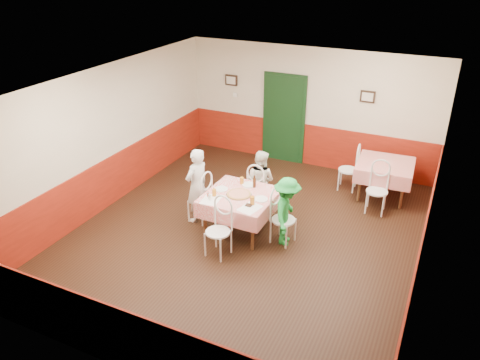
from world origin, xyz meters
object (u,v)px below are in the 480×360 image
at_px(second_table, 383,180).
at_px(main_table, 240,213).
at_px(glass_a, 214,193).
at_px(chair_second_b, 377,192).
at_px(glass_b, 252,201).
at_px(beer_bottle, 254,182).
at_px(diner_far, 260,181).
at_px(chair_second_a, 348,170).
at_px(pizza, 239,194).
at_px(wallet, 249,205).
at_px(glass_c, 242,181).
at_px(chair_far, 259,190).
at_px(diner_left, 197,186).
at_px(chair_left, 200,200).
at_px(diner_right, 287,212).
at_px(chair_right, 283,220).
at_px(chair_near, 218,232).

bearing_deg(second_table, main_table, -130.08).
bearing_deg(glass_a, chair_second_b, 38.85).
relative_size(glass_b, beer_bottle, 0.69).
distance_m(chair_second_b, diner_far, 2.31).
relative_size(chair_second_a, chair_second_b, 1.00).
bearing_deg(pizza, wallet, -41.71).
xyz_separation_m(pizza, glass_c, (-0.14, 0.42, 0.05)).
relative_size(main_table, diner_far, 0.96).
xyz_separation_m(chair_far, glass_b, (0.34, -1.09, 0.38)).
bearing_deg(diner_left, glass_a, 78.16).
relative_size(chair_second_b, glass_b, 6.07).
xyz_separation_m(chair_second_a, beer_bottle, (-1.26, -2.16, 0.42)).
bearing_deg(chair_second_a, beer_bottle, -33.38).
bearing_deg(chair_second_a, chair_second_b, 41.93).
distance_m(chair_left, glass_c, 0.89).
distance_m(glass_c, diner_right, 1.14).
distance_m(second_table, chair_far, 2.71).
height_order(glass_b, diner_far, diner_far).
bearing_deg(chair_second_a, glass_c, -38.68).
height_order(main_table, chair_left, chair_left).
relative_size(chair_far, diner_left, 0.61).
bearing_deg(glass_c, glass_a, -110.62).
bearing_deg(second_table, wallet, -122.61).
xyz_separation_m(diner_left, diner_right, (1.80, -0.02, -0.10)).
distance_m(chair_right, pizza, 0.92).
distance_m(glass_a, diner_left, 0.58).
bearing_deg(pizza, glass_c, 108.22).
relative_size(chair_right, diner_far, 0.71).
bearing_deg(second_table, chair_second_b, -90.00).
height_order(wallet, diner_far, diner_far).
bearing_deg(diner_right, chair_second_b, -45.36).
bearing_deg(diner_right, chair_left, 78.52).
height_order(chair_second_b, glass_a, chair_second_b).
xyz_separation_m(pizza, diner_right, (0.91, 0.01, -0.14)).
bearing_deg(glass_b, chair_second_b, 48.58).
height_order(chair_left, chair_right, same).
xyz_separation_m(chair_left, beer_bottle, (0.97, 0.36, 0.42)).
bearing_deg(wallet, glass_b, 64.29).
xyz_separation_m(chair_right, diner_far, (-0.84, 0.91, 0.18)).
bearing_deg(chair_right, diner_right, -80.49).
relative_size(chair_near, diner_left, 0.61).
bearing_deg(chair_far, second_table, -141.50).
distance_m(second_table, glass_c, 3.16).
xyz_separation_m(pizza, wallet, (0.32, -0.29, -0.00)).
distance_m(main_table, chair_right, 0.85).
bearing_deg(main_table, chair_left, 179.39).
relative_size(chair_second_b, glass_c, 6.68).
bearing_deg(diner_far, chair_left, 51.37).
bearing_deg(chair_second_b, diner_right, -127.56).
distance_m(glass_c, beer_bottle, 0.27).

